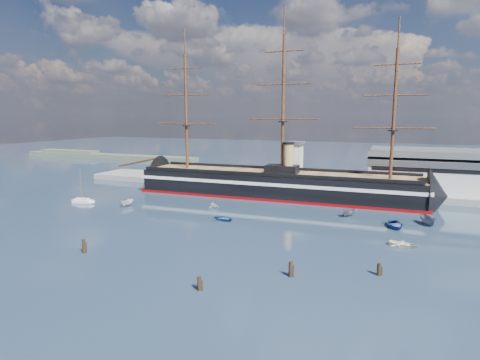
% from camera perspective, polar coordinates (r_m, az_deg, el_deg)
% --- Properties ---
extents(ground, '(600.00, 600.00, 0.00)m').
position_cam_1_polar(ground, '(110.19, 2.11, -4.31)').
color(ground, '#213243').
rests_on(ground, ground).
extents(quay, '(180.00, 18.00, 2.00)m').
position_cam_1_polar(quay, '(141.65, 10.92, -1.45)').
color(quay, slate).
rests_on(quay, ground).
extents(warehouse, '(63.00, 21.00, 11.60)m').
position_cam_1_polar(warehouse, '(143.50, 30.49, 0.81)').
color(warehouse, '#B7BABC').
rests_on(warehouse, ground).
extents(quay_tower, '(5.00, 5.00, 15.00)m').
position_cam_1_polar(quay_tower, '(138.80, 7.96, 2.49)').
color(quay_tower, silver).
rests_on(quay_tower, ground).
extents(shoreline, '(120.00, 10.00, 4.00)m').
position_cam_1_polar(shoreline, '(264.16, -19.80, 3.35)').
color(shoreline, '#3F4C38').
rests_on(shoreline, ground).
extents(warship, '(113.03, 17.94, 53.94)m').
position_cam_1_polar(warship, '(128.55, 4.36, -0.55)').
color(warship, black).
rests_on(warship, ground).
extents(sailboat, '(6.72, 2.99, 10.38)m').
position_cam_1_polar(sailboat, '(128.01, -21.41, -2.75)').
color(sailboat, silver).
rests_on(sailboat, ground).
extents(motorboat_a, '(5.89, 2.29, 2.33)m').
position_cam_1_polar(motorboat_a, '(119.35, -15.71, -3.61)').
color(motorboat_a, silver).
rests_on(motorboat_a, ground).
extents(motorboat_b, '(2.25, 3.57, 1.55)m').
position_cam_1_polar(motorboat_b, '(99.58, -2.31, -5.78)').
color(motorboat_b, '#215289').
rests_on(motorboat_b, ground).
extents(motorboat_c, '(5.56, 4.41, 2.13)m').
position_cam_1_polar(motorboat_c, '(107.23, 15.18, -5.01)').
color(motorboat_c, '#555D66').
rests_on(motorboat_c, ground).
extents(motorboat_d, '(5.08, 5.56, 1.94)m').
position_cam_1_polar(motorboat_d, '(113.34, -3.80, -3.95)').
color(motorboat_d, silver).
rests_on(motorboat_d, ground).
extents(motorboat_e, '(2.16, 3.65, 1.60)m').
position_cam_1_polar(motorboat_e, '(86.51, 22.17, -8.79)').
color(motorboat_e, white).
rests_on(motorboat_e, ground).
extents(motorboat_f, '(7.31, 5.21, 2.76)m').
position_cam_1_polar(motorboat_f, '(105.31, 25.16, -5.83)').
color(motorboat_f, slate).
rests_on(motorboat_f, ground).
extents(motorboat_g, '(4.68, 2.67, 2.06)m').
position_cam_1_polar(motorboat_g, '(100.23, 21.12, -6.30)').
color(motorboat_g, navy).
rests_on(motorboat_g, ground).
extents(piling_near_left, '(0.64, 0.64, 3.38)m').
position_cam_1_polar(piling_near_left, '(82.34, -21.28, -9.64)').
color(piling_near_left, black).
rests_on(piling_near_left, ground).
extents(piling_near_mid, '(0.64, 0.64, 2.89)m').
position_cam_1_polar(piling_near_mid, '(61.91, -5.80, -15.36)').
color(piling_near_mid, black).
rests_on(piling_near_mid, ground).
extents(piling_near_right, '(0.64, 0.64, 3.26)m').
position_cam_1_polar(piling_near_right, '(66.81, 7.18, -13.49)').
color(piling_near_right, black).
rests_on(piling_near_right, ground).
extents(piling_far_right, '(0.64, 0.64, 2.81)m').
position_cam_1_polar(piling_far_right, '(70.49, 19.11, -12.70)').
color(piling_far_right, black).
rests_on(piling_far_right, ground).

